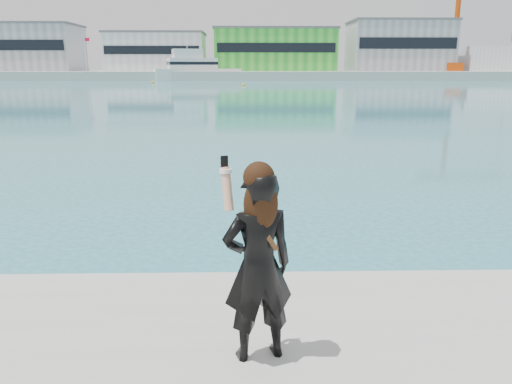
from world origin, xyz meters
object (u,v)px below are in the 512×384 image
(buoy_far, at_px, (153,83))
(buoy_near, at_px, (243,86))
(dock_crane, at_px, (462,16))
(motor_yacht, at_px, (195,69))
(woman, at_px, (258,261))

(buoy_far, bearing_deg, buoy_near, -37.87)
(dock_crane, xyz_separation_m, motor_yacht, (-64.39, -7.65, -12.49))
(dock_crane, distance_m, motor_yacht, 66.03)
(motor_yacht, bearing_deg, dock_crane, -10.39)
(dock_crane, xyz_separation_m, woman, (-52.83, -122.75, -13.42))
(buoy_near, bearing_deg, motor_yacht, 108.81)
(dock_crane, bearing_deg, buoy_far, -159.07)
(dock_crane, relative_size, buoy_near, 48.00)
(dock_crane, distance_m, buoy_near, 68.63)
(buoy_near, distance_m, buoy_far, 22.34)
(woman, bearing_deg, dock_crane, -128.70)
(buoy_near, xyz_separation_m, buoy_far, (-17.64, 13.71, 0.00))
(woman, bearing_deg, buoy_near, -105.22)
(motor_yacht, relative_size, woman, 12.20)
(woman, bearing_deg, buoy_far, -94.81)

